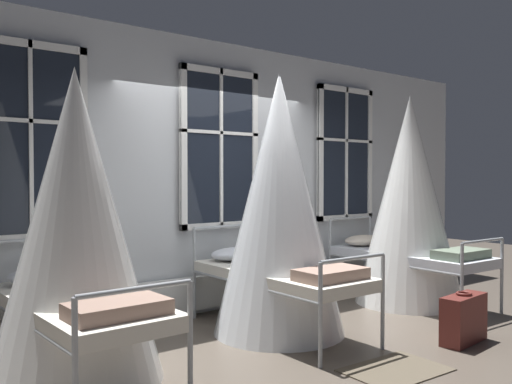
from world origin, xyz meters
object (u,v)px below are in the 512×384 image
Objects in this scene: cot_second at (279,206)px; cot_third at (409,202)px; cot_first at (76,229)px; suitcase_dark at (464,319)px.

cot_third is (2.07, 0.00, -0.02)m from cot_second.
cot_second is at bearing -90.31° from cot_first.
cot_first is 0.92× the size of cot_second.
cot_first is 2.02m from cot_second.
cot_second reaches higher than cot_first.
cot_second is 2.00m from suitcase_dark.
cot_first is 4.05× the size of suitcase_dark.
cot_first is at bearing 152.25° from suitcase_dark.
suitcase_dark is at bearing -138.88° from cot_second.
cot_third is at bearing -89.67° from cot_second.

